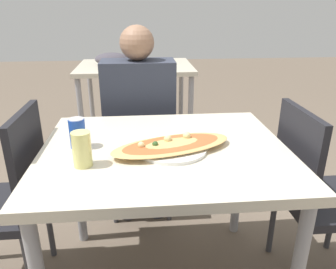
{
  "coord_description": "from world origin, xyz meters",
  "views": [
    {
      "loc": [
        -0.1,
        -1.24,
        1.29
      ],
      "look_at": [
        0.01,
        -0.01,
        0.8
      ],
      "focal_mm": 35.0,
      "sensor_mm": 36.0,
      "label": 1
    }
  ],
  "objects_px": {
    "soda_can": "(78,133)",
    "drink_glass": "(82,149)",
    "pizza_main": "(172,146)",
    "dining_table": "(165,165)",
    "chair_side_right": "(315,190)",
    "person_seated": "(139,111)",
    "chair_side_left": "(8,195)",
    "chair_far_seated": "(140,135)"
  },
  "relations": [
    {
      "from": "person_seated",
      "to": "pizza_main",
      "type": "bearing_deg",
      "value": 100.75
    },
    {
      "from": "chair_far_seated",
      "to": "pizza_main",
      "type": "relative_size",
      "value": 1.63
    },
    {
      "from": "dining_table",
      "to": "pizza_main",
      "type": "relative_size",
      "value": 1.88
    },
    {
      "from": "chair_side_right",
      "to": "person_seated",
      "type": "distance_m",
      "value": 1.04
    },
    {
      "from": "soda_can",
      "to": "drink_glass",
      "type": "xyz_separation_m",
      "value": [
        0.04,
        -0.17,
        0.0
      ]
    },
    {
      "from": "dining_table",
      "to": "chair_side_left",
      "type": "distance_m",
      "value": 0.72
    },
    {
      "from": "soda_can",
      "to": "chair_side_right",
      "type": "bearing_deg",
      "value": -1.65
    },
    {
      "from": "chair_side_right",
      "to": "dining_table",
      "type": "bearing_deg",
      "value": -89.87
    },
    {
      "from": "pizza_main",
      "to": "chair_far_seated",
      "type": "bearing_deg",
      "value": 99.24
    },
    {
      "from": "drink_glass",
      "to": "chair_far_seated",
      "type": "bearing_deg",
      "value": 76.87
    },
    {
      "from": "chair_far_seated",
      "to": "chair_side_right",
      "type": "bearing_deg",
      "value": 136.64
    },
    {
      "from": "chair_far_seated",
      "to": "chair_side_left",
      "type": "height_order",
      "value": "same"
    },
    {
      "from": "chair_far_seated",
      "to": "pizza_main",
      "type": "distance_m",
      "value": 0.84
    },
    {
      "from": "chair_side_left",
      "to": "chair_side_right",
      "type": "relative_size",
      "value": 1.0
    },
    {
      "from": "chair_far_seated",
      "to": "pizza_main",
      "type": "bearing_deg",
      "value": 99.24
    },
    {
      "from": "dining_table",
      "to": "chair_far_seated",
      "type": "bearing_deg",
      "value": 97.65
    },
    {
      "from": "chair_far_seated",
      "to": "person_seated",
      "type": "xyz_separation_m",
      "value": [
        -0.0,
        -0.11,
        0.2
      ]
    },
    {
      "from": "pizza_main",
      "to": "drink_glass",
      "type": "relative_size",
      "value": 4.12
    },
    {
      "from": "person_seated",
      "to": "soda_can",
      "type": "distance_m",
      "value": 0.67
    },
    {
      "from": "chair_side_right",
      "to": "person_seated",
      "type": "height_order",
      "value": "person_seated"
    },
    {
      "from": "person_seated",
      "to": "soda_can",
      "type": "relative_size",
      "value": 9.49
    },
    {
      "from": "pizza_main",
      "to": "drink_glass",
      "type": "distance_m",
      "value": 0.36
    },
    {
      "from": "chair_side_left",
      "to": "soda_can",
      "type": "height_order",
      "value": "chair_side_left"
    },
    {
      "from": "pizza_main",
      "to": "soda_can",
      "type": "relative_size",
      "value": 4.32
    },
    {
      "from": "soda_can",
      "to": "drink_glass",
      "type": "bearing_deg",
      "value": -75.59
    },
    {
      "from": "soda_can",
      "to": "dining_table",
      "type": "bearing_deg",
      "value": -5.14
    },
    {
      "from": "chair_side_right",
      "to": "pizza_main",
      "type": "bearing_deg",
      "value": -86.94
    },
    {
      "from": "chair_side_left",
      "to": "pizza_main",
      "type": "relative_size",
      "value": 1.63
    },
    {
      "from": "dining_table",
      "to": "soda_can",
      "type": "xyz_separation_m",
      "value": [
        -0.35,
        0.03,
        0.14
      ]
    },
    {
      "from": "chair_far_seated",
      "to": "soda_can",
      "type": "bearing_deg",
      "value": 70.76
    },
    {
      "from": "person_seated",
      "to": "chair_side_right",
      "type": "bearing_deg",
      "value": 141.24
    },
    {
      "from": "soda_can",
      "to": "drink_glass",
      "type": "height_order",
      "value": "drink_glass"
    },
    {
      "from": "soda_can",
      "to": "person_seated",
      "type": "bearing_deg",
      "value": 67.54
    },
    {
      "from": "chair_side_left",
      "to": "pizza_main",
      "type": "height_order",
      "value": "chair_side_left"
    },
    {
      "from": "person_seated",
      "to": "pizza_main",
      "type": "height_order",
      "value": "person_seated"
    },
    {
      "from": "dining_table",
      "to": "pizza_main",
      "type": "xyz_separation_m",
      "value": [
        0.03,
        -0.03,
        0.1
      ]
    },
    {
      "from": "dining_table",
      "to": "drink_glass",
      "type": "relative_size",
      "value": 7.74
    },
    {
      "from": "chair_side_right",
      "to": "soda_can",
      "type": "distance_m",
      "value": 1.09
    },
    {
      "from": "dining_table",
      "to": "chair_side_left",
      "type": "relative_size",
      "value": 1.15
    },
    {
      "from": "chair_side_left",
      "to": "drink_glass",
      "type": "xyz_separation_m",
      "value": [
        0.39,
        -0.22,
        0.31
      ]
    },
    {
      "from": "dining_table",
      "to": "chair_far_seated",
      "type": "relative_size",
      "value": 1.15
    },
    {
      "from": "chair_side_left",
      "to": "chair_far_seated",
      "type": "bearing_deg",
      "value": -41.33
    }
  ]
}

